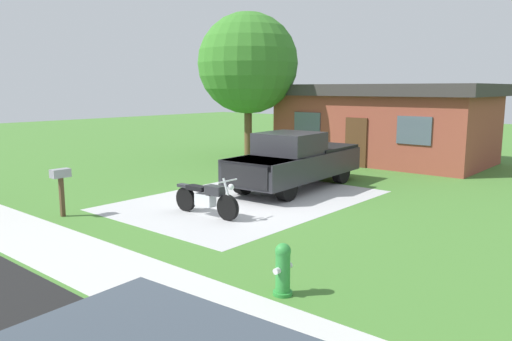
% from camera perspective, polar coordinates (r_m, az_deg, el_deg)
% --- Properties ---
extents(ground_plane, '(80.00, 80.00, 0.00)m').
position_cam_1_polar(ground_plane, '(14.84, -0.89, -3.43)').
color(ground_plane, '#44792F').
extents(driveway_pad, '(5.48, 7.89, 0.01)m').
position_cam_1_polar(driveway_pad, '(14.84, -0.89, -3.42)').
color(driveway_pad, '#B5B5B5').
rests_on(driveway_pad, ground).
extents(sidewalk_strip, '(36.00, 1.80, 0.01)m').
position_cam_1_polar(sidewalk_strip, '(11.22, -21.79, -8.40)').
color(sidewalk_strip, beige).
rests_on(sidewalk_strip, ground).
extents(motorcycle, '(2.21, 0.70, 1.09)m').
position_cam_1_polar(motorcycle, '(13.01, -5.77, -3.20)').
color(motorcycle, black).
rests_on(motorcycle, ground).
extents(pickup_truck, '(2.34, 5.73, 1.90)m').
position_cam_1_polar(pickup_truck, '(16.54, 4.74, 1.24)').
color(pickup_truck, black).
rests_on(pickup_truck, ground).
extents(fire_hydrant, '(0.32, 0.40, 0.87)m').
position_cam_1_polar(fire_hydrant, '(8.11, 3.13, -11.40)').
color(fire_hydrant, '#2D8C38').
rests_on(fire_hydrant, ground).
extents(mailbox, '(0.26, 0.48, 1.26)m').
position_cam_1_polar(mailbox, '(13.73, -21.68, -1.00)').
color(mailbox, '#4C3823').
rests_on(mailbox, ground).
extents(shade_tree, '(4.68, 4.68, 6.81)m').
position_cam_1_polar(shade_tree, '(23.47, -0.94, 12.29)').
color(shade_tree, brown).
rests_on(shade_tree, ground).
extents(neighbor_house, '(9.60, 5.60, 3.50)m').
position_cam_1_polar(neighbor_house, '(23.53, 14.56, 5.46)').
color(neighbor_house, brown).
rests_on(neighbor_house, ground).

